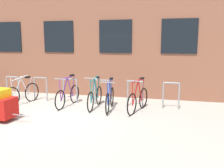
{
  "coord_description": "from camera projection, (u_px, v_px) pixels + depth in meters",
  "views": [
    {
      "loc": [
        3.5,
        -6.53,
        2.23
      ],
      "look_at": [
        1.46,
        1.6,
        0.8
      ],
      "focal_mm": 40.55,
      "sensor_mm": 36.0,
      "label": 1
    }
  ],
  "objects": [
    {
      "name": "bicycle_red",
      "position": [
        138.0,
        99.0,
        8.07
      ],
      "size": [
        0.54,
        1.62,
        1.09
      ],
      "color": "black",
      "rests_on": "ground"
    },
    {
      "name": "bike_rack",
      "position": [
        86.0,
        89.0,
        9.08
      ],
      "size": [
        6.56,
        0.05,
        0.89
      ],
      "color": "gray",
      "rests_on": "ground"
    },
    {
      "name": "bicycle_white",
      "position": [
        22.0,
        93.0,
        9.03
      ],
      "size": [
        0.49,
        1.64,
        1.07
      ],
      "color": "black",
      "rests_on": "ground"
    },
    {
      "name": "ground_plane",
      "position": [
        51.0,
        118.0,
        7.45
      ],
      "size": [
        42.0,
        42.0,
        0.0
      ],
      "primitive_type": "plane",
      "color": "#B2ADA0"
    },
    {
      "name": "storefront_building",
      "position": [
        109.0,
        21.0,
        13.36
      ],
      "size": [
        28.0,
        7.13,
        6.51
      ],
      "color": "brown",
      "rests_on": "ground"
    },
    {
      "name": "bicycle_blue",
      "position": [
        110.0,
        98.0,
        8.29
      ],
      "size": [
        0.44,
        1.73,
        1.03
      ],
      "color": "black",
      "rests_on": "ground"
    },
    {
      "name": "bicycle_purple",
      "position": [
        68.0,
        95.0,
        8.77
      ],
      "size": [
        0.44,
        1.72,
        1.08
      ],
      "color": "black",
      "rests_on": "ground"
    },
    {
      "name": "bicycle_teal",
      "position": [
        95.0,
        97.0,
        8.54
      ],
      "size": [
        0.44,
        1.69,
        1.11
      ],
      "color": "black",
      "rests_on": "ground"
    }
  ]
}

